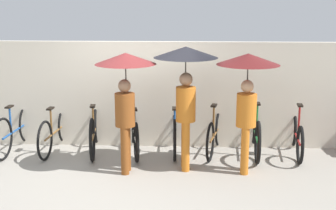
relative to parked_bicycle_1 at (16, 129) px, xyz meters
The scene contains 13 objects.
ground_plane 2.60m from the parked_bicycle_1, 30.33° to the right, with size 30.00×30.00×0.00m, color gray.
back_wall 2.33m from the parked_bicycle_1, 10.13° to the left, with size 15.19×0.12×2.00m.
parked_bicycle_1 is the anchor object (origin of this frame).
parked_bicycle_2 0.74m from the parked_bicycle_1, ahead, with size 0.44×1.78×1.02m.
parked_bicycle_3 1.48m from the parked_bicycle_1, ahead, with size 0.44×1.83×1.02m.
parked_bicycle_4 2.21m from the parked_bicycle_1, ahead, with size 0.50×1.76×1.09m.
parked_bicycle_5 2.96m from the parked_bicycle_1, ahead, with size 0.44×1.79×1.03m.
parked_bicycle_6 3.69m from the parked_bicycle_1, ahead, with size 0.52×1.62×0.97m.
parked_bicycle_7 4.43m from the parked_bicycle_1, ahead, with size 0.44×1.83×1.05m.
parked_bicycle_8 5.17m from the parked_bicycle_1, ahead, with size 0.44×1.68×1.11m.
pedestrian_leading 2.65m from the parked_bicycle_1, 23.48° to the right, with size 0.98×0.98×1.94m.
pedestrian_center 3.47m from the parked_bicycle_1, 13.67° to the right, with size 1.05×1.05×2.03m.
pedestrian_trailing 4.38m from the parked_bicycle_1, 11.88° to the right, with size 1.01×1.01×1.93m.
Camera 1 is at (0.99, -6.93, 2.80)m, focal length 50.00 mm.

